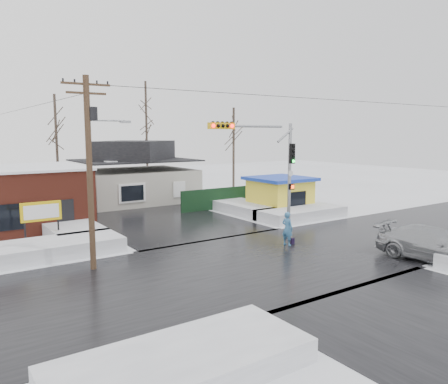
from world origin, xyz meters
TOP-DOWN VIEW (x-y plane):
  - ground at (0.00, 0.00)m, footprint 120.00×120.00m
  - road_ns at (0.00, 0.00)m, footprint 10.00×120.00m
  - road_ew at (0.00, 0.00)m, footprint 120.00×10.00m
  - snowbank_nw at (-9.00, 7.00)m, footprint 7.00×3.00m
  - snowbank_ne at (9.00, 7.00)m, footprint 7.00×3.00m
  - snowbank_sw at (-9.00, -7.00)m, footprint 7.00×3.00m
  - snowbank_nside_w at (-7.00, 12.00)m, footprint 3.00×8.00m
  - snowbank_nside_e at (7.00, 12.00)m, footprint 3.00×8.00m
  - traffic_signal at (2.43, 2.97)m, footprint 6.05×0.68m
  - utility_pole at (-7.93, 3.50)m, footprint 3.15×0.44m
  - marquee_sign at (-9.00, 9.49)m, footprint 2.20×0.21m
  - house at (2.00, 22.00)m, footprint 10.40×8.40m
  - kiosk at (9.50, 9.99)m, footprint 4.60×4.60m
  - fence at (6.50, 14.00)m, footprint 8.00×0.12m
  - tree_far_left at (-4.00, 26.00)m, footprint 3.00×3.00m
  - tree_far_mid at (6.00, 28.00)m, footprint 3.00×3.00m
  - tree_far_right at (12.00, 20.00)m, footprint 3.00×3.00m
  - pedestrian at (2.62, 1.61)m, footprint 0.59×0.79m
  - car at (6.63, -4.91)m, footprint 3.20×6.05m
  - shopping_bag at (3.04, 1.61)m, footprint 0.30×0.18m

SIDE VIEW (x-z plane):
  - ground at x=0.00m, z-range 0.00..0.00m
  - road_ns at x=0.00m, z-range 0.00..0.02m
  - road_ew at x=0.00m, z-range 0.00..0.02m
  - shopping_bag at x=3.04m, z-range 0.00..0.35m
  - snowbank_sw at x=-9.00m, z-range 0.00..0.70m
  - snowbank_nw at x=-9.00m, z-range 0.00..0.80m
  - snowbank_ne at x=9.00m, z-range 0.00..0.80m
  - snowbank_nside_w at x=-7.00m, z-range 0.00..0.80m
  - snowbank_nside_e at x=7.00m, z-range 0.00..0.80m
  - car at x=6.63m, z-range 0.00..1.67m
  - fence at x=6.50m, z-range 0.00..1.80m
  - pedestrian at x=2.62m, z-range 0.00..1.95m
  - kiosk at x=9.50m, z-range 0.03..2.90m
  - marquee_sign at x=-9.00m, z-range 0.65..3.20m
  - house at x=2.00m, z-range -0.26..5.50m
  - traffic_signal at x=2.43m, z-range 1.04..8.04m
  - utility_pole at x=-7.93m, z-range 0.61..9.61m
  - tree_far_right at x=12.00m, z-range 2.66..11.66m
  - tree_far_left at x=-4.00m, z-range 2.95..12.95m
  - tree_far_mid at x=6.00m, z-range 3.54..15.54m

